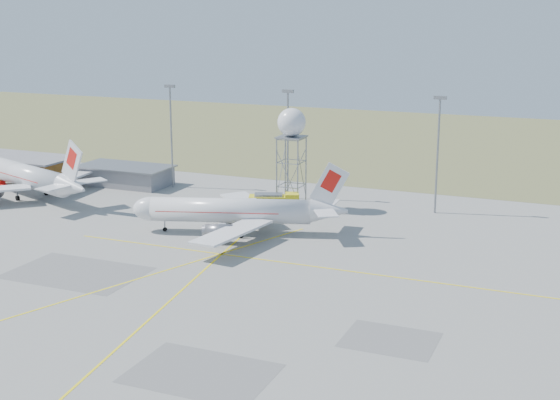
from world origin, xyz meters
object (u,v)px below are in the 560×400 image
at_px(airliner_far, 27,176).
at_px(radar_tower, 291,153).
at_px(airliner_main, 234,211).
at_px(baggage_tug, 2,187).
at_px(fire_truck, 276,203).

relative_size(airliner_far, radar_tower, 2.02).
relative_size(airliner_main, baggage_tug, 12.03).
height_order(airliner_main, airliner_far, airliner_far).
bearing_deg(baggage_tug, fire_truck, 44.35).
xyz_separation_m(airliner_far, fire_truck, (48.40, 7.19, -2.24)).
relative_size(airliner_far, baggage_tug, 12.97).
relative_size(fire_truck, baggage_tug, 3.29).
relative_size(airliner_main, airliner_far, 0.93).
relative_size(radar_tower, fire_truck, 1.95).
xyz_separation_m(radar_tower, fire_truck, (-1.46, -3.76, -8.46)).
distance_m(radar_tower, baggage_tug, 59.61).
distance_m(airliner_main, airliner_far, 47.97).
bearing_deg(fire_truck, radar_tower, 47.74).
distance_m(fire_truck, baggage_tug, 56.98).
height_order(airliner_far, baggage_tug, airliner_far).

